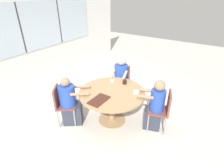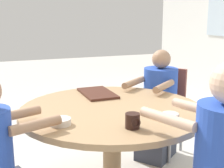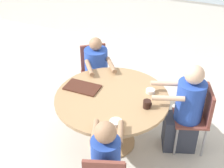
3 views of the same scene
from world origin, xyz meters
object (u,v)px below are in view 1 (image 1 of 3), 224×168
Objects in this scene: person_woman_green_shirt at (121,81)px; coffee_mug at (125,82)px; person_man_blue_shirt at (155,107)px; bowl_cereal at (136,92)px; chair_for_woman_green_shirt at (122,79)px; person_man_teal_shirt at (70,104)px; chair_for_man_blue_shirt at (163,108)px; chair_for_man_teal_shirt at (62,102)px; bowl_white_shallow at (112,80)px.

person_woman_green_shirt is 0.58m from coffee_mug.
person_man_blue_shirt is 8.24× the size of bowl_cereal.
chair_for_woman_green_shirt is 1.58m from person_man_teal_shirt.
person_woman_green_shirt is 0.99m from bowl_cereal.
chair_for_man_blue_shirt is at bearing 80.20° from person_man_teal_shirt.
coffee_mug is at bearing 59.93° from person_man_blue_shirt.
coffee_mug is (0.99, -0.75, 0.31)m from person_man_teal_shirt.
coffee_mug is (-0.55, -0.39, 0.26)m from chair_for_woman_green_shirt.
chair_for_man_blue_shirt is 1.00m from coffee_mug.
person_man_teal_shirt is (0.10, -0.14, -0.05)m from chair_for_man_teal_shirt.
person_woman_green_shirt is 0.50m from bowl_white_shallow.
bowl_white_shallow is 0.83× the size of bowl_cereal.
chair_for_woman_green_shirt is 0.73m from coffee_mug.
chair_for_woman_green_shirt is at bearing 126.19° from chair_for_man_teal_shirt.
coffee_mug is at bearing -80.39° from bowl_white_shallow.
chair_for_woman_green_shirt is at bearing 35.66° from coffee_mug.
chair_for_woman_green_shirt is at bearing -90.00° from person_woman_green_shirt.
bowl_cereal is (-0.17, -0.70, -0.00)m from bowl_white_shallow.
person_man_teal_shirt reaches higher than chair_for_woman_green_shirt.
person_man_teal_shirt reaches higher than bowl_white_shallow.
bowl_white_shallow is (-0.60, -0.10, 0.24)m from chair_for_woman_green_shirt.
person_man_teal_shirt is at bearing 98.21° from chair_for_man_blue_shirt.
chair_for_man_blue_shirt and chair_for_man_teal_shirt have the same top height.
chair_for_woman_green_shirt is 1.00× the size of chair_for_man_teal_shirt.
coffee_mug is (0.10, 0.96, 0.26)m from chair_for_man_blue_shirt.
chair_for_man_blue_shirt reaches higher than coffee_mug.
bowl_white_shallow is 0.72m from bowl_cereal.
person_man_teal_shirt is at bearing 57.48° from chair_for_woman_green_shirt.
person_man_teal_shirt is at bearing 53.91° from person_woman_green_shirt.
chair_for_woman_green_shirt is 0.17m from person_woman_green_shirt.
coffee_mug is at bearing 64.80° from chair_for_man_blue_shirt.
coffee_mug is 0.85× the size of bowl_white_shallow.
bowl_cereal is at bearing 82.80° from chair_for_man_blue_shirt.
bowl_white_shallow is at bearing 117.13° from person_man_teal_shirt.
chair_for_man_blue_shirt is 9.12× the size of coffee_mug.
bowl_white_shallow is (0.05, 1.26, 0.24)m from chair_for_man_blue_shirt.
bowl_cereal is at bearing 86.91° from chair_for_man_teal_shirt.
person_woman_green_shirt reaches higher than bowl_white_shallow.
chair_for_woman_green_shirt is 1.71m from chair_for_man_teal_shirt.
person_man_teal_shirt is at bearing 154.24° from bowl_white_shallow.
person_woman_green_shirt is 10.63× the size of bowl_white_shallow.
chair_for_man_teal_shirt is at bearing 124.02° from bowl_cereal.
person_woman_green_shirt is at bearing 50.04° from chair_for_man_blue_shirt.
coffee_mug reaches higher than bowl_cereal.
person_man_teal_shirt is at bearing 142.74° from coffee_mug.
chair_for_woman_green_shirt is 6.47× the size of bowl_cereal.
person_man_teal_shirt is (-0.88, 1.71, -0.05)m from chair_for_man_blue_shirt.
person_woman_green_shirt reaches higher than bowl_cereal.
chair_for_woman_green_shirt is 1.00× the size of chair_for_man_blue_shirt.
person_man_blue_shirt reaches higher than coffee_mug.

